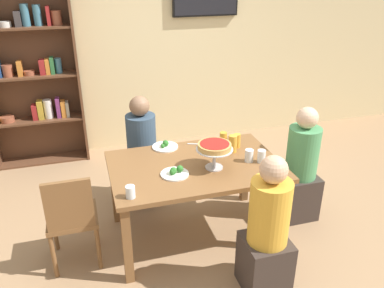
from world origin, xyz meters
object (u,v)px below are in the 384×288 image
dining_table (195,174)px  water_glass_clear_far (130,192)px  beer_glass_amber_tall (233,144)px  bookshelf (30,74)px  water_glass_clear_near (261,156)px  diner_far_left (142,157)px  salad_plate_far_diner (175,172)px  beer_glass_amber_spare (223,141)px  chair_head_west (72,216)px  beer_glass_amber_short (237,141)px  water_glass_clear_spare (249,156)px  cutlery_knife_near (280,171)px  diner_near_right (267,236)px  diner_head_east (300,172)px  deep_dish_pizza_stand (215,148)px  salad_plate_near_diner (165,146)px  cutlery_fork_near (197,144)px

dining_table → water_glass_clear_far: (-0.61, -0.36, 0.14)m
beer_glass_amber_tall → water_glass_clear_far: 1.13m
bookshelf → water_glass_clear_near: size_ratio=19.29×
diner_far_left → beer_glass_amber_tall: 1.02m
water_glass_clear_near → salad_plate_far_diner: bearing=-179.8°
dining_table → beer_glass_amber_spare: bearing=33.0°
bookshelf → chair_head_west: bearing=-80.3°
diner_far_left → beer_glass_amber_short: bearing=56.9°
water_glass_clear_spare → cutlery_knife_near: bearing=-54.2°
diner_near_right → chair_head_west: (-1.39, 0.67, -0.01)m
beer_glass_amber_short → beer_glass_amber_spare: beer_glass_amber_spare is taller
salad_plate_far_diner → beer_glass_amber_tall: size_ratio=1.45×
dining_table → diner_head_east: diner_head_east is taller
beer_glass_amber_spare → chair_head_west: bearing=-167.0°
deep_dish_pizza_stand → diner_near_right: bearing=-74.4°
diner_head_east → diner_far_left: size_ratio=1.00×
deep_dish_pizza_stand → water_glass_clear_near: bearing=-2.4°
bookshelf → chair_head_west: (0.36, -2.12, -0.65)m
beer_glass_amber_spare → water_glass_clear_near: (0.23, -0.34, -0.03)m
bookshelf → salad_plate_far_diner: (1.22, -2.14, -0.37)m
beer_glass_amber_tall → cutlery_knife_near: bearing=-62.3°
diner_head_east → water_glass_clear_far: (-1.68, -0.38, 0.30)m
water_glass_clear_spare → water_glass_clear_near: bearing=-24.9°
diner_near_right → beer_glass_amber_short: 1.06m
bookshelf → diner_far_left: size_ratio=1.92×
diner_far_left → salad_plate_far_diner: diner_far_left is taller
bookshelf → deep_dish_pizza_stand: size_ratio=7.11×
diner_head_east → deep_dish_pizza_stand: size_ratio=3.70×
diner_far_left → salad_plate_near_diner: bearing=25.5°
cutlery_knife_near → water_glass_clear_spare: bearing=109.5°
bookshelf → deep_dish_pizza_stand: bearing=-53.6°
water_glass_clear_near → cutlery_knife_near: 0.22m
beer_glass_amber_spare → water_glass_clear_far: bearing=-148.5°
diner_near_right → salad_plate_far_diner: (-0.53, 0.65, 0.27)m
salad_plate_far_diner → diner_far_left: bearing=98.4°
salad_plate_near_diner → water_glass_clear_far: 0.88m
diner_head_east → diner_far_left: (-1.41, 0.75, 0.00)m
beer_glass_amber_spare → water_glass_clear_spare: beer_glass_amber_spare is taller
diner_near_right → deep_dish_pizza_stand: (-0.19, 0.67, 0.44)m
dining_table → cutlery_fork_near: size_ratio=8.16×
salad_plate_far_diner → water_glass_clear_spare: (0.68, 0.05, 0.04)m
beer_glass_amber_tall → water_glass_clear_far: (-1.01, -0.50, -0.03)m
salad_plate_far_diner → cutlery_fork_near: salad_plate_far_diner is taller
diner_far_left → cutlery_knife_near: 1.48m
salad_plate_near_diner → water_glass_clear_near: 0.91m
dining_table → salad_plate_far_diner: bearing=-149.4°
deep_dish_pizza_stand → cutlery_fork_near: (-0.00, 0.49, -0.18)m
beer_glass_amber_short → cutlery_knife_near: (0.17, -0.54, -0.06)m
bookshelf → water_glass_clear_far: (0.81, -2.38, -0.34)m
diner_near_right → beer_glass_amber_short: size_ratio=8.69×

